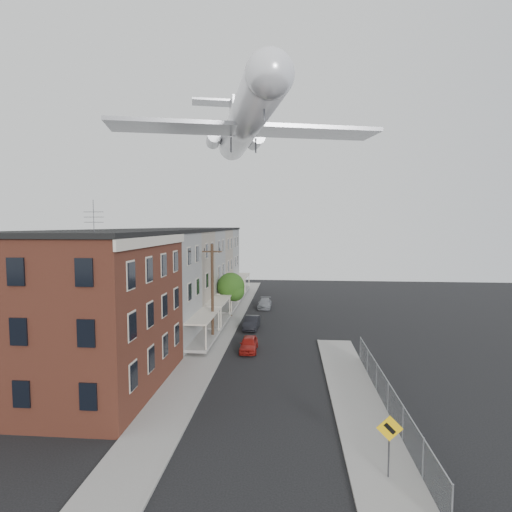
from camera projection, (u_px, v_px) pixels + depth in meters
The scene contains 19 objects.
ground at pixel (258, 459), 18.25m from camera, with size 120.00×120.00×0.00m, color black.
sidewalk_left at pixel (225, 325), 42.55m from camera, with size 3.00×62.00×0.12m, color gray.
sidewalk_right at pixel (358, 404), 23.74m from camera, with size 3.00×26.00×0.12m, color gray.
curb_left at pixel (238, 325), 42.43m from camera, with size 0.15×62.00×0.14m, color gray.
curb_right at pixel (333, 403), 23.86m from camera, with size 0.15×26.00×0.14m, color gray.
corner_building at pixel (82, 310), 25.83m from camera, with size 10.31×12.30×12.15m.
row_house_a at pixel (138, 288), 35.26m from camera, with size 11.98×7.00×10.30m.
row_house_b at pixel (163, 278), 42.22m from camera, with size 11.98×7.00×10.30m.
row_house_c at pixel (181, 270), 49.17m from camera, with size 11.98×7.00×10.30m.
row_house_d at pixel (195, 265), 56.13m from camera, with size 11.98×7.00×10.30m.
row_house_e at pixel (205, 260), 63.08m from camera, with size 11.98×7.00×10.30m.
chainlink_fence at pixel (388, 397), 22.54m from camera, with size 0.06×18.06×1.90m.
warning_sign at pixel (389, 437), 16.61m from camera, with size 1.10×0.11×2.80m.
utility_pole at pixel (212, 291), 36.25m from camera, with size 1.80×0.26×9.00m.
street_tree at pixel (232, 288), 46.17m from camera, with size 3.22×3.20×5.20m.
car_near at pixel (249, 344), 33.86m from camera, with size 1.45×3.61×1.23m, color maroon.
car_mid at pixel (252, 323), 41.09m from camera, with size 1.37×3.94×1.30m, color black.
car_far at pixel (265, 303), 51.47m from camera, with size 1.66×4.07×1.18m, color gray.
airplane at pixel (244, 124), 37.96m from camera, with size 24.47×27.98×8.06m.
Camera 1 is at (1.43, -17.42, 10.67)m, focal length 28.00 mm.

